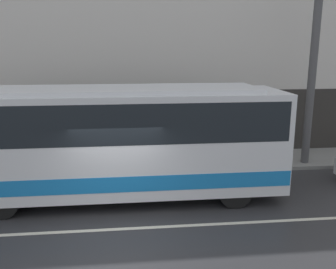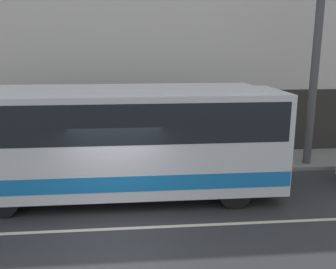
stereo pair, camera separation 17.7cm
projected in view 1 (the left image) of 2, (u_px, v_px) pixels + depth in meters
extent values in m
plane|color=#2D2D30|center=(118.00, 229.00, 9.69)|extent=(60.00, 60.00, 0.00)
cube|color=gray|center=(121.00, 164.00, 14.75)|extent=(60.00, 2.49, 0.14)
cube|color=silver|center=(117.00, 13.00, 14.75)|extent=(60.00, 0.30, 11.76)
cube|color=#2D2B28|center=(120.00, 125.00, 15.63)|extent=(60.00, 0.06, 2.80)
cube|color=beige|center=(118.00, 229.00, 9.69)|extent=(54.00, 0.14, 0.01)
cube|color=silver|center=(108.00, 141.00, 11.30)|extent=(10.58, 2.57, 2.97)
cube|color=#1972BF|center=(109.00, 170.00, 11.52)|extent=(10.52, 2.59, 0.45)
cube|color=black|center=(107.00, 117.00, 11.13)|extent=(10.26, 2.59, 1.13)
cube|color=orange|center=(277.00, 96.00, 11.55)|extent=(0.12, 1.92, 0.28)
cube|color=silver|center=(106.00, 90.00, 10.94)|extent=(8.99, 2.18, 0.12)
cylinder|color=black|center=(235.00, 191.00, 10.92)|extent=(0.99, 0.28, 0.99)
cylinder|color=black|center=(217.00, 167.00, 13.09)|extent=(0.99, 0.28, 0.99)
cylinder|color=black|center=(1.00, 201.00, 10.22)|extent=(0.99, 0.28, 0.99)
cylinder|color=black|center=(23.00, 174.00, 12.39)|extent=(0.99, 0.28, 0.99)
cylinder|color=#4C4C4F|center=(313.00, 66.00, 13.93)|extent=(0.30, 0.30, 7.48)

